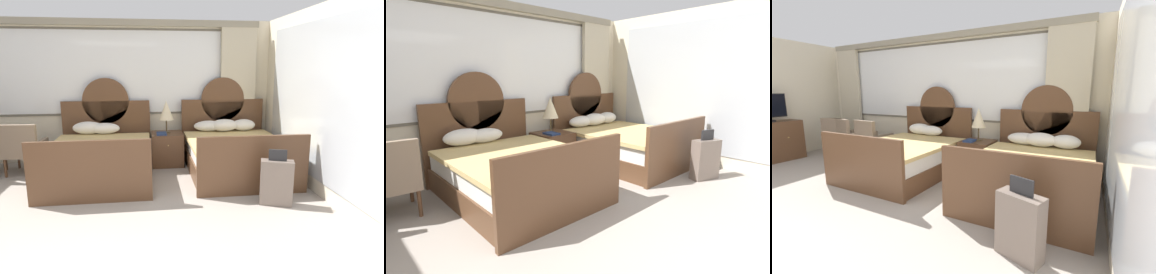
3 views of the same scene
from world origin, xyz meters
TOP-DOWN VIEW (x-y plane):
  - wall_back_window at (0.00, 4.25)m, footprint 6.62×0.22m
  - wall_right_mirror at (3.34, 1.85)m, footprint 0.08×4.84m
  - bed_near_window at (0.09, 3.15)m, footprint 1.65×2.13m
  - bed_near_mirror at (2.37, 3.16)m, footprint 1.65×2.13m
  - nightstand_between_beds at (1.23, 3.76)m, footprint 0.58×0.60m
  - table_lamp_on_nightstand at (1.22, 3.80)m, footprint 0.27×0.27m
  - book_on_nightstand at (1.12, 3.65)m, footprint 0.18×0.26m
  - armchair_by_window_left at (-1.25, 3.50)m, footprint 0.65×0.65m
  - armchair_by_window_centre at (-1.99, 3.50)m, footprint 0.71×0.71m
  - armchair_by_window_right at (-2.38, 3.51)m, footprint 0.76×0.76m
  - suitcase_on_floor at (2.57, 1.70)m, footprint 0.46×0.31m

SIDE VIEW (x-z plane):
  - nightstand_between_beds at x=1.23m, z-range 0.00..0.61m
  - suitcase_on_floor at x=2.57m, z-range -0.07..0.69m
  - bed_near_window at x=0.09m, z-range -0.46..1.16m
  - bed_near_mirror at x=2.37m, z-range -0.46..1.16m
  - armchair_by_window_left at x=-1.25m, z-range 0.02..0.92m
  - armchair_by_window_centre at x=-1.99m, z-range 0.02..0.92m
  - armchair_by_window_right at x=-2.38m, z-range 0.02..0.92m
  - book_on_nightstand at x=1.12m, z-range 0.61..0.64m
  - table_lamp_on_nightstand at x=1.22m, z-range 0.72..1.33m
  - wall_right_mirror at x=3.34m, z-range 0.00..2.70m
  - wall_back_window at x=0.00m, z-range 0.10..2.80m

